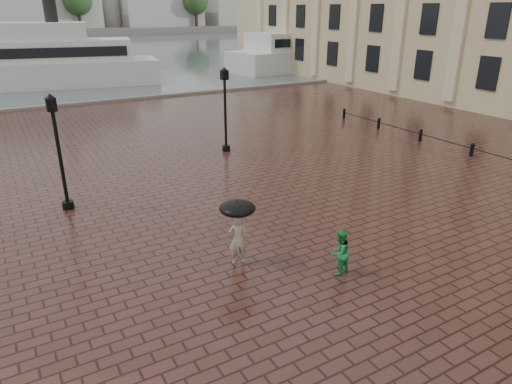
# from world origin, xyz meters

# --- Properties ---
(ground) EXTENTS (300.00, 300.00, 0.00)m
(ground) POSITION_xyz_m (0.00, 0.00, 0.00)
(ground) COLOR #3D221B
(ground) RESTS_ON ground
(harbour_water) EXTENTS (240.00, 240.00, 0.00)m
(harbour_water) POSITION_xyz_m (0.00, 92.00, 0.00)
(harbour_water) COLOR #4B565B
(harbour_water) RESTS_ON ground
(quay_edge) EXTENTS (80.00, 0.60, 0.30)m
(quay_edge) POSITION_xyz_m (0.00, 32.00, 0.00)
(quay_edge) COLOR slate
(quay_edge) RESTS_ON ground
(far_shore) EXTENTS (300.00, 60.00, 2.00)m
(far_shore) POSITION_xyz_m (0.00, 160.00, 1.00)
(far_shore) COLOR #4C4C47
(far_shore) RESTS_ON ground
(distant_skyline) EXTENTS (102.50, 22.00, 33.00)m
(distant_skyline) POSITION_xyz_m (48.14, 150.00, 9.45)
(distant_skyline) COLOR #9E9B96
(distant_skyline) RESTS_ON ground
(far_trees) EXTENTS (188.00, 8.00, 13.50)m
(far_trees) POSITION_xyz_m (0.00, 138.00, 9.42)
(far_trees) COLOR #2D2119
(far_trees) RESTS_ON ground
(bollard_row) EXTENTS (0.22, 21.22, 0.73)m
(bollard_row) POSITION_xyz_m (14.00, 6.50, 0.40)
(bollard_row) COLOR black
(bollard_row) RESTS_ON ground
(street_lamps) EXTENTS (15.44, 12.44, 4.40)m
(street_lamps) POSITION_xyz_m (-5.00, 15.33, 2.33)
(street_lamps) COLOR black
(street_lamps) RESTS_ON ground
(adult_pedestrian) EXTENTS (0.69, 0.54, 1.65)m
(adult_pedestrian) POSITION_xyz_m (-2.09, 2.92, 0.83)
(adult_pedestrian) COLOR tan
(adult_pedestrian) RESTS_ON ground
(child_pedestrian) EXTENTS (0.79, 0.68, 1.42)m
(child_pedestrian) POSITION_xyz_m (0.23, 0.89, 0.71)
(child_pedestrian) COLOR #1B933F
(child_pedestrian) RESTS_ON ground
(ferry_near) EXTENTS (26.34, 10.79, 8.41)m
(ferry_near) POSITION_xyz_m (-4.37, 43.89, 2.53)
(ferry_near) COLOR silver
(ferry_near) RESTS_ON ground
(ferry_far) EXTENTS (27.10, 9.58, 8.70)m
(ferry_far) POSITION_xyz_m (31.38, 42.75, 2.61)
(ferry_far) COLOR silver
(ferry_far) RESTS_ON ground
(umbrella) EXTENTS (1.10, 1.10, 1.13)m
(umbrella) POSITION_xyz_m (-2.09, 2.92, 1.86)
(umbrella) COLOR black
(umbrella) RESTS_ON ground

